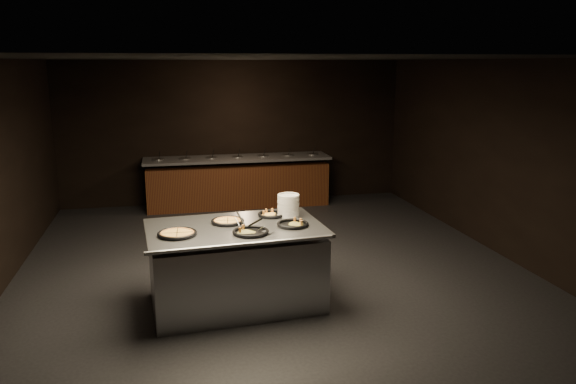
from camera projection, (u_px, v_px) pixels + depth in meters
name	position (u px, v px, depth m)	size (l,w,h in m)	color
room	(270.00, 167.00, 7.71)	(7.02, 8.02, 2.92)	black
salad_bar	(238.00, 185.00, 11.33)	(3.70, 0.83, 1.18)	#5E3416
serving_counter	(236.00, 268.00, 6.67)	(2.12, 1.44, 0.98)	#A8ABAF
plate_stack	(288.00, 205.00, 6.99)	(0.27, 0.27, 0.27)	silver
pan_veggie_whole	(177.00, 233.00, 6.22)	(0.44, 0.44, 0.04)	black
pan_cheese_whole	(228.00, 221.00, 6.70)	(0.40, 0.40, 0.04)	black
pan_cheese_slices_a	(272.00, 214.00, 7.01)	(0.34, 0.34, 0.04)	black
pan_cheese_slices_b	(251.00, 232.00, 6.28)	(0.41, 0.41, 0.04)	black
pan_veggie_slices	(293.00, 224.00, 6.58)	(0.38, 0.38, 0.04)	black
server_left	(239.00, 220.00, 6.56)	(0.18, 0.31, 0.16)	#A8ABAF
server_right	(259.00, 225.00, 6.33)	(0.27, 0.27, 0.17)	#A8ABAF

